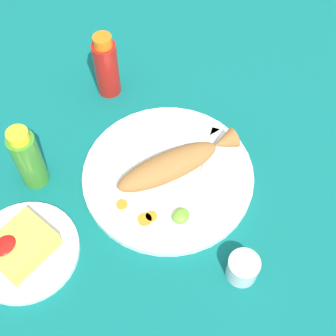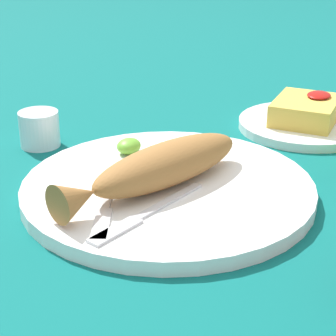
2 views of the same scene
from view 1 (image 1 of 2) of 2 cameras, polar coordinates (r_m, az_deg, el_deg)
The scene contains 14 objects.
ground_plane at distance 1.02m, azimuth 0.00°, elevation -1.17°, with size 4.00×4.00×0.00m, color #0C605B.
main_plate at distance 1.01m, azimuth 0.00°, elevation -0.90°, with size 0.37×0.37×0.02m, color white.
fried_fish at distance 0.99m, azimuth 0.86°, elevation 0.57°, with size 0.28×0.16×0.05m.
fork_near at distance 1.05m, azimuth 2.88°, elevation 3.10°, with size 0.18×0.06×0.00m.
fork_far at distance 1.03m, azimuth 4.85°, elevation 1.48°, with size 0.18×0.09×0.00m.
carrot_slice_near at distance 0.97m, azimuth -5.64°, elevation -4.45°, with size 0.02×0.02×0.00m, color orange.
carrot_slice_mid at distance 0.95m, azimuth -2.03°, elevation -5.89°, with size 0.02×0.02×0.00m, color orange.
carrot_slice_far at distance 0.95m, azimuth -2.85°, elevation -6.26°, with size 0.03×0.03×0.00m, color orange.
lime_wedge_main at distance 0.94m, azimuth 1.61°, elevation -5.88°, with size 0.04×0.03×0.02m, color #6BB233.
hot_sauce_bottle_red at distance 1.13m, azimuth -7.52°, elevation 12.15°, with size 0.06×0.06×0.17m.
hot_sauce_bottle_green at distance 1.00m, azimuth -16.71°, elevation 1.13°, with size 0.06×0.06×0.16m.
salt_cup at distance 0.91m, azimuth 9.08°, elevation -12.03°, with size 0.06×0.06×0.05m.
side_plate_fries at distance 0.97m, azimuth -17.03°, elevation -9.66°, with size 0.21×0.21×0.01m, color white.
fries_pile at distance 0.95m, azimuth -17.47°, elevation -9.05°, with size 0.12×0.10×0.04m.
Camera 1 is at (0.41, 0.35, 0.87)m, focal length 50.00 mm.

